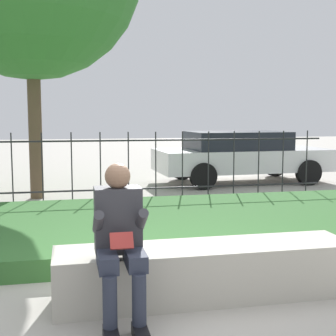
# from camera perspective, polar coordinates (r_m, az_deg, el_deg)

# --- Properties ---
(ground_plane) EXTENTS (60.00, 60.00, 0.00)m
(ground_plane) POSITION_cam_1_polar(r_m,az_deg,el_deg) (4.42, -0.10, -15.79)
(ground_plane) COLOR #A8A399
(stone_bench) EXTENTS (2.75, 0.60, 0.49)m
(stone_bench) POSITION_cam_1_polar(r_m,az_deg,el_deg) (4.43, 4.64, -12.75)
(stone_bench) COLOR #B7B2A3
(stone_bench) RESTS_ON ground_plane
(person_seated_reader) EXTENTS (0.42, 0.73, 1.29)m
(person_seated_reader) POSITION_cam_1_polar(r_m,az_deg,el_deg) (3.81, -5.92, -8.22)
(person_seated_reader) COLOR black
(person_seated_reader) RESTS_ON ground_plane
(grass_berm) EXTENTS (10.44, 3.39, 0.24)m
(grass_berm) POSITION_cam_1_polar(r_m,az_deg,el_deg) (6.64, -4.44, -7.13)
(grass_berm) COLOR #33662D
(grass_berm) RESTS_ON ground_plane
(iron_fence) EXTENTS (8.44, 0.03, 1.37)m
(iron_fence) POSITION_cam_1_polar(r_m,az_deg,el_deg) (8.87, -6.53, 0.20)
(iron_fence) COLOR #232326
(iron_fence) RESTS_ON ground_plane
(car_parked_right) EXTENTS (4.40, 2.08, 1.28)m
(car_parked_right) POSITION_cam_1_polar(r_m,az_deg,el_deg) (11.82, 8.89, 1.58)
(car_parked_right) COLOR silver
(car_parked_right) RESTS_ON ground_plane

